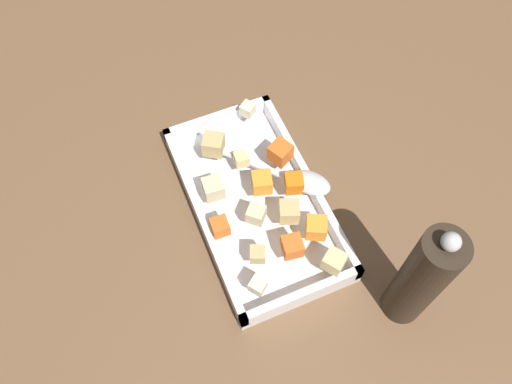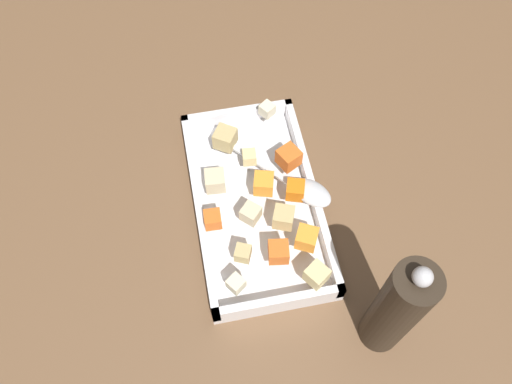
# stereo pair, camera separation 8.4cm
# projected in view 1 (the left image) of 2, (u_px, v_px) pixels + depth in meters

# --- Properties ---
(ground_plane) EXTENTS (4.00, 4.00, 0.00)m
(ground_plane) POSITION_uv_depth(u_px,v_px,m) (256.00, 218.00, 0.88)
(ground_plane) COLOR brown
(baking_dish) EXTENTS (0.37, 0.20, 0.05)m
(baking_dish) POSITION_uv_depth(u_px,v_px,m) (256.00, 204.00, 0.88)
(baking_dish) COLOR silver
(baking_dish) RESTS_ON ground_plane
(carrot_chunk_near_right) EXTENTS (0.04, 0.04, 0.03)m
(carrot_chunk_near_right) POSITION_uv_depth(u_px,v_px,m) (262.00, 182.00, 0.84)
(carrot_chunk_near_right) COLOR orange
(carrot_chunk_near_right) RESTS_ON baking_dish
(carrot_chunk_heap_top) EXTENTS (0.04, 0.04, 0.03)m
(carrot_chunk_heap_top) POSITION_uv_depth(u_px,v_px,m) (280.00, 152.00, 0.87)
(carrot_chunk_heap_top) COLOR orange
(carrot_chunk_heap_top) RESTS_ON baking_dish
(carrot_chunk_corner_sw) EXTENTS (0.04, 0.04, 0.03)m
(carrot_chunk_corner_sw) POSITION_uv_depth(u_px,v_px,m) (294.00, 183.00, 0.84)
(carrot_chunk_corner_sw) COLOR orange
(carrot_chunk_corner_sw) RESTS_ON baking_dish
(carrot_chunk_corner_nw) EXTENTS (0.03, 0.03, 0.03)m
(carrot_chunk_corner_nw) POSITION_uv_depth(u_px,v_px,m) (220.00, 227.00, 0.81)
(carrot_chunk_corner_nw) COLOR orange
(carrot_chunk_corner_nw) RESTS_ON baking_dish
(carrot_chunk_front_center) EXTENTS (0.03, 0.03, 0.03)m
(carrot_chunk_front_center) POSITION_uv_depth(u_px,v_px,m) (292.00, 246.00, 0.79)
(carrot_chunk_front_center) COLOR orange
(carrot_chunk_front_center) RESTS_ON baking_dish
(carrot_chunk_rim_edge) EXTENTS (0.04, 0.04, 0.03)m
(carrot_chunk_rim_edge) POSITION_uv_depth(u_px,v_px,m) (316.00, 228.00, 0.80)
(carrot_chunk_rim_edge) COLOR orange
(carrot_chunk_rim_edge) RESTS_ON baking_dish
(potato_chunk_mid_right) EXTENTS (0.03, 0.03, 0.02)m
(potato_chunk_mid_right) POSITION_uv_depth(u_px,v_px,m) (248.00, 109.00, 0.92)
(potato_chunk_mid_right) COLOR beige
(potato_chunk_mid_right) RESTS_ON baking_dish
(potato_chunk_far_left) EXTENTS (0.05, 0.05, 0.03)m
(potato_chunk_far_left) POSITION_uv_depth(u_px,v_px,m) (213.00, 144.00, 0.88)
(potato_chunk_far_left) COLOR tan
(potato_chunk_far_left) RESTS_ON baking_dish
(potato_chunk_center) EXTENTS (0.04, 0.04, 0.03)m
(potato_chunk_center) POSITION_uv_depth(u_px,v_px,m) (256.00, 214.00, 0.82)
(potato_chunk_center) COLOR beige
(potato_chunk_center) RESTS_ON baking_dish
(potato_chunk_corner_se) EXTENTS (0.04, 0.04, 0.03)m
(potato_chunk_corner_se) POSITION_uv_depth(u_px,v_px,m) (334.00, 261.00, 0.78)
(potato_chunk_corner_se) COLOR #E0CC89
(potato_chunk_corner_se) RESTS_ON baking_dish
(potato_chunk_near_spoon) EXTENTS (0.03, 0.03, 0.03)m
(potato_chunk_near_spoon) POSITION_uv_depth(u_px,v_px,m) (213.00, 188.00, 0.84)
(potato_chunk_near_spoon) COLOR beige
(potato_chunk_near_spoon) RESTS_ON baking_dish
(potato_chunk_far_right) EXTENTS (0.04, 0.04, 0.03)m
(potato_chunk_far_right) POSITION_uv_depth(u_px,v_px,m) (289.00, 212.00, 0.82)
(potato_chunk_far_right) COLOR tan
(potato_chunk_far_right) RESTS_ON baking_dish
(potato_chunk_mid_left) EXTENTS (0.03, 0.03, 0.02)m
(potato_chunk_mid_left) POSITION_uv_depth(u_px,v_px,m) (258.00, 285.00, 0.76)
(potato_chunk_mid_left) COLOR beige
(potato_chunk_mid_left) RESTS_ON baking_dish
(potato_chunk_back_center) EXTENTS (0.02, 0.02, 0.02)m
(potato_chunk_back_center) POSITION_uv_depth(u_px,v_px,m) (241.00, 159.00, 0.87)
(potato_chunk_back_center) COLOR #E0CC89
(potato_chunk_back_center) RESTS_ON baking_dish
(potato_chunk_near_left) EXTENTS (0.03, 0.03, 0.02)m
(potato_chunk_near_left) POSITION_uv_depth(u_px,v_px,m) (258.00, 254.00, 0.79)
(potato_chunk_near_left) COLOR tan
(potato_chunk_near_left) RESTS_ON baking_dish
(serving_spoon) EXTENTS (0.19, 0.17, 0.02)m
(serving_spoon) POSITION_uv_depth(u_px,v_px,m) (303.00, 182.00, 0.85)
(serving_spoon) COLOR silver
(serving_spoon) RESTS_ON baking_dish
(pepper_mill) EXTENTS (0.06, 0.06, 0.25)m
(pepper_mill) POSITION_uv_depth(u_px,v_px,m) (421.00, 279.00, 0.70)
(pepper_mill) COLOR #2D2319
(pepper_mill) RESTS_ON ground_plane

